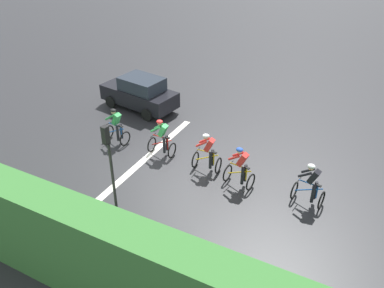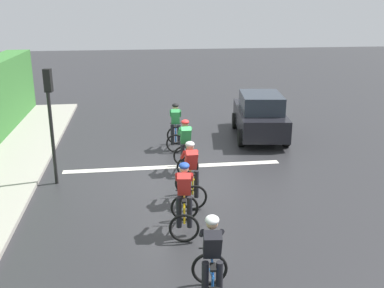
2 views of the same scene
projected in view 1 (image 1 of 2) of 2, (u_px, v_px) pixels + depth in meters
ground_plane at (168, 161)px, 17.22m from camera, size 80.00×80.00×0.00m
sidewalk_kerb at (133, 265)px, 12.25m from camera, size 2.80×24.99×0.12m
stone_wall_low at (114, 283)px, 11.49m from camera, size 0.44×24.99×0.43m
hedge_wall at (103, 259)px, 10.62m from camera, size 1.10×24.99×2.91m
road_marking_stop_line at (149, 155)px, 17.59m from camera, size 7.00×0.30×0.01m
cyclist_lead at (311, 185)px, 14.43m from camera, size 0.80×1.15×1.66m
cyclist_second at (240, 168)px, 15.36m from camera, size 0.81×1.16×1.66m
cyclist_mid at (208, 153)px, 16.25m from camera, size 0.74×1.11×1.66m
cyclist_fourth at (162, 139)px, 17.25m from camera, size 0.68×1.08×1.66m
cyclist_trailing at (116, 127)px, 18.13m from camera, size 0.79×1.15×1.66m
car_black at (140, 93)px, 21.10m from camera, size 2.32×4.30×1.76m
traffic_light_near_crossing at (109, 156)px, 13.44m from camera, size 0.23×0.31×3.34m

